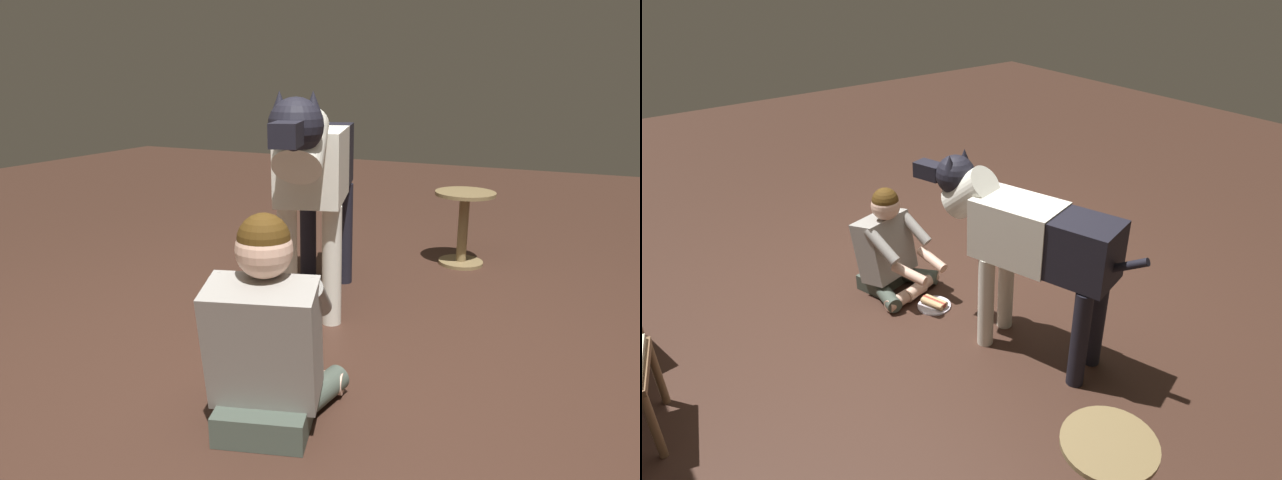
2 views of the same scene
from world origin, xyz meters
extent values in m
plane|color=#39231A|center=(0.00, 0.00, 0.00)|extent=(13.23, 13.23, 0.00)
cube|color=#434E43|center=(0.46, 0.18, 0.06)|extent=(0.33, 0.40, 0.12)
cylinder|color=#434E43|center=(0.35, -0.01, 0.07)|extent=(0.37, 0.35, 0.11)
cylinder|color=beige|center=(0.19, 0.01, 0.06)|extent=(0.22, 0.37, 0.09)
cylinder|color=#434E43|center=(0.26, 0.28, 0.07)|extent=(0.41, 0.17, 0.11)
cylinder|color=beige|center=(0.14, 0.17, 0.06)|extent=(0.17, 0.37, 0.09)
cube|color=gray|center=(0.42, 0.17, 0.35)|extent=(0.40, 0.47, 0.50)
cylinder|color=gray|center=(0.33, -0.04, 0.48)|extent=(0.30, 0.16, 0.24)
cylinder|color=beige|center=(0.13, -0.05, 0.30)|extent=(0.28, 0.11, 0.12)
cylinder|color=gray|center=(0.23, 0.29, 0.48)|extent=(0.30, 0.16, 0.24)
cylinder|color=beige|center=(0.05, 0.19, 0.30)|extent=(0.27, 0.18, 0.12)
sphere|color=beige|center=(0.39, 0.16, 0.70)|extent=(0.21, 0.21, 0.21)
sphere|color=#472F0F|center=(0.39, 0.16, 0.73)|extent=(0.19, 0.19, 0.19)
cylinder|color=silver|center=(-0.56, 0.00, 0.32)|extent=(0.10, 0.10, 0.65)
cylinder|color=silver|center=(-0.50, -0.23, 0.32)|extent=(0.10, 0.10, 0.65)
cylinder|color=black|center=(-1.19, -0.19, 0.32)|extent=(0.10, 0.10, 0.65)
cylinder|color=black|center=(-1.12, -0.42, 0.32)|extent=(0.10, 0.10, 0.65)
cube|color=silver|center=(-0.66, -0.16, 0.84)|extent=(0.59, 0.47, 0.38)
cube|color=black|center=(-1.04, -0.27, 0.84)|extent=(0.52, 0.43, 0.36)
cylinder|color=silver|center=(-0.32, -0.05, 0.99)|extent=(0.43, 0.33, 0.37)
sphere|color=black|center=(-0.22, -0.02, 1.08)|extent=(0.25, 0.25, 0.25)
cube|color=black|center=(-0.01, 0.04, 1.06)|extent=(0.21, 0.16, 0.10)
cone|color=black|center=(-0.25, 0.05, 1.17)|extent=(0.11, 0.11, 0.11)
cone|color=black|center=(-0.21, -0.10, 1.17)|extent=(0.11, 0.11, 0.11)
cylinder|color=black|center=(-1.27, -0.34, 0.80)|extent=(0.33, 0.14, 0.22)
cylinder|color=silver|center=(-0.02, 0.04, 0.01)|extent=(0.24, 0.24, 0.01)
cylinder|color=tan|center=(-0.01, 0.02, 0.04)|extent=(0.19, 0.10, 0.05)
cylinder|color=tan|center=(-0.03, 0.06, 0.04)|extent=(0.19, 0.10, 0.05)
cylinder|color=maroon|center=(-0.02, 0.04, 0.04)|extent=(0.19, 0.09, 0.04)
cylinder|color=olive|center=(-1.89, 0.42, 0.25)|extent=(0.07, 0.07, 0.50)
cylinder|color=olive|center=(-1.89, 0.42, 0.01)|extent=(0.31, 0.31, 0.02)
cylinder|color=olive|center=(-1.89, 0.42, 0.51)|extent=(0.41, 0.41, 0.02)
camera|label=1|loc=(2.06, 1.16, 1.29)|focal=32.08mm
camera|label=2|loc=(-2.83, 1.91, 2.37)|focal=31.33mm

